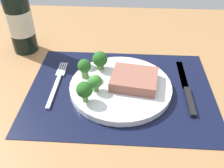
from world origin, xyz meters
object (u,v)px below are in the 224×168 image
steak (134,79)px  knife (187,90)px  plate (121,87)px  fork (57,83)px  wine_bottle (19,18)px

steak → knife: 13.85cm
plate → knife: 17.03cm
plate → fork: size_ratio=1.36×
plate → steak: bearing=10.0°
steak → knife: size_ratio=0.50×
fork → wine_bottle: (-13.94, 16.98, 10.35)cm
steak → wine_bottle: (-34.34, 17.80, 7.67)cm
plate → knife: (17.02, 0.53, -0.50)cm
plate → wine_bottle: bearing=149.2°
fork → steak: bearing=0.7°
plate → steak: (3.42, 0.61, 2.13)cm
knife → wine_bottle: wine_bottle is taller
fork → wine_bottle: bearing=132.4°
fork → plate: bearing=-1.8°
plate → steak: size_ratio=2.29×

